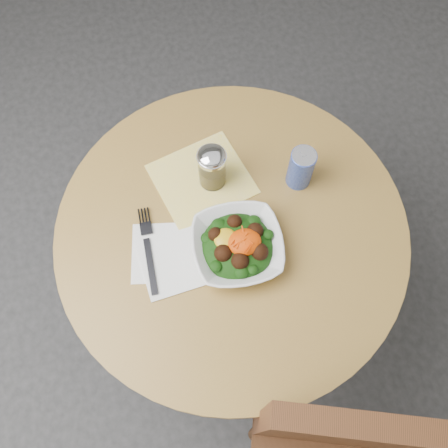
# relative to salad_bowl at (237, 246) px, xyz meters

# --- Properties ---
(ground) EXTENTS (6.00, 6.00, 0.00)m
(ground) POSITION_rel_salad_bowl_xyz_m (0.00, 0.06, -0.78)
(ground) COLOR #29292C
(ground) RESTS_ON ground
(table) EXTENTS (0.90, 0.90, 0.75)m
(table) POSITION_rel_salad_bowl_xyz_m (0.00, 0.06, -0.23)
(table) COLOR black
(table) RESTS_ON ground
(cloth_napkin) EXTENTS (0.28, 0.27, 0.00)m
(cloth_napkin) POSITION_rel_salad_bowl_xyz_m (-0.04, 0.22, -0.03)
(cloth_napkin) COLOR yellow
(cloth_napkin) RESTS_ON table
(paper_napkins) EXTENTS (0.20, 0.21, 0.00)m
(paper_napkins) POSITION_rel_salad_bowl_xyz_m (-0.17, 0.02, -0.03)
(paper_napkins) COLOR white
(paper_napkins) RESTS_ON table
(salad_bowl) EXTENTS (0.24, 0.24, 0.08)m
(salad_bowl) POSITION_rel_salad_bowl_xyz_m (0.00, 0.00, 0.00)
(salad_bowl) COLOR white
(salad_bowl) RESTS_ON table
(fork) EXTENTS (0.04, 0.23, 0.00)m
(fork) POSITION_rel_salad_bowl_xyz_m (-0.21, 0.06, -0.02)
(fork) COLOR black
(fork) RESTS_ON table
(spice_shaker) EXTENTS (0.07, 0.07, 0.13)m
(spice_shaker) POSITION_rel_salad_bowl_xyz_m (-0.01, 0.21, 0.04)
(spice_shaker) COLOR silver
(spice_shaker) RESTS_ON table
(beverage_can) EXTENTS (0.07, 0.07, 0.13)m
(beverage_can) POSITION_rel_salad_bowl_xyz_m (0.21, 0.15, 0.03)
(beverage_can) COLOR #0D1A97
(beverage_can) RESTS_ON table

